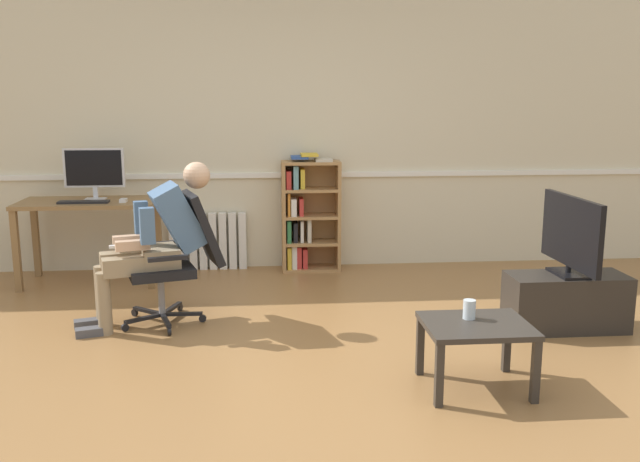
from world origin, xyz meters
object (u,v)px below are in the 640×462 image
object	(u,v)px
imac_monitor	(94,170)
bookshelf	(306,216)
computer_desk	(89,213)
radiator	(208,241)
computer_mouse	(123,200)
coffee_table	(476,333)
tv_stand	(566,302)
drinking_glass	(469,309)
keyboard	(84,202)
tv_screen	(571,234)
office_chair	(180,253)
person_seated	(156,239)

from	to	relation	value
imac_monitor	bookshelf	size ratio (longest dim) A/B	0.47
computer_desk	radiator	bearing A→B (deg)	20.78
computer_mouse	coffee_table	bearing A→B (deg)	-45.25
radiator	tv_stand	size ratio (longest dim) A/B	0.87
imac_monitor	computer_desk	bearing A→B (deg)	-123.94
computer_desk	drinking_glass	xyz separation A→B (m)	(2.75, -2.50, -0.19)
keyboard	bookshelf	world-z (taller)	bookshelf
computer_mouse	bookshelf	distance (m)	1.72
computer_desk	bookshelf	size ratio (longest dim) A/B	1.07
drinking_glass	coffee_table	bearing A→B (deg)	-74.38
coffee_table	drinking_glass	distance (m)	0.14
keyboard	radiator	xyz separation A→B (m)	(1.03, 0.53, -0.49)
tv_screen	imac_monitor	bearing A→B (deg)	63.60
radiator	tv_screen	xyz separation A→B (m)	(2.73, -2.02, 0.43)
coffee_table	keyboard	bearing A→B (deg)	138.69
tv_stand	computer_mouse	bearing A→B (deg)	156.20
radiator	office_chair	distance (m)	1.60
person_seated	tv_screen	distance (m)	3.01
imac_monitor	tv_screen	world-z (taller)	imac_monitor
computer_mouse	person_seated	size ratio (longest dim) A/B	0.08
office_chair	tv_stand	world-z (taller)	office_chair
computer_mouse	tv_screen	size ratio (longest dim) A/B	0.12
bookshelf	coffee_table	distance (m)	2.98
bookshelf	coffee_table	size ratio (longest dim) A/B	1.89
keyboard	computer_mouse	distance (m)	0.34
office_chair	keyboard	bearing A→B (deg)	-154.74
bookshelf	drinking_glass	world-z (taller)	bookshelf
computer_mouse	tv_stand	bearing A→B (deg)	-23.80
drinking_glass	computer_desk	bearing A→B (deg)	137.71
tv_stand	tv_screen	distance (m)	0.50
tv_screen	computer_desk	bearing A→B (deg)	64.89
bookshelf	office_chair	bearing A→B (deg)	-125.56
computer_mouse	radiator	world-z (taller)	computer_mouse
coffee_table	tv_stand	bearing A→B (deg)	44.10
office_chair	tv_stand	bearing A→B (deg)	64.57
tv_screen	bookshelf	bearing A→B (deg)	41.06
computer_mouse	person_seated	xyz separation A→B (m)	(0.44, -1.12, -0.12)
imac_monitor	keyboard	distance (m)	0.34
person_seated	coffee_table	size ratio (longest dim) A/B	1.99
tv_stand	computer_desk	bearing A→B (deg)	156.55
bookshelf	tv_screen	distance (m)	2.62
office_chair	drinking_glass	distance (m)	2.25
tv_screen	coffee_table	bearing A→B (deg)	132.39
office_chair	tv_stand	size ratio (longest dim) A/B	1.15
tv_screen	coffee_table	distance (m)	1.42
bookshelf	radiator	world-z (taller)	bookshelf
computer_desk	drinking_glass	bearing A→B (deg)	-42.29
office_chair	computer_desk	bearing A→B (deg)	-158.41
radiator	tv_screen	distance (m)	3.43
drinking_glass	keyboard	bearing A→B (deg)	139.39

